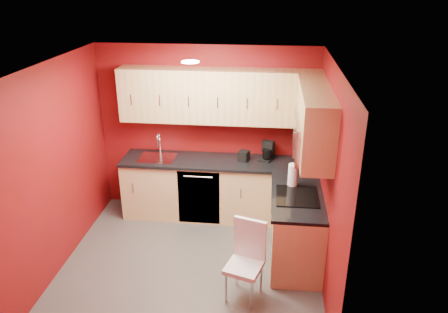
% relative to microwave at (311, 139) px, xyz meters
% --- Properties ---
extents(floor, '(3.20, 3.20, 0.00)m').
position_rel_microwave_xyz_m(floor, '(-1.39, -0.20, -1.66)').
color(floor, '#464441').
rests_on(floor, ground).
extents(ceiling, '(3.20, 3.20, 0.00)m').
position_rel_microwave_xyz_m(ceiling, '(-1.39, -0.20, 0.84)').
color(ceiling, white).
rests_on(ceiling, wall_back).
extents(wall_back, '(3.20, 0.00, 3.20)m').
position_rel_microwave_xyz_m(wall_back, '(-1.39, 1.30, -0.41)').
color(wall_back, maroon).
rests_on(wall_back, floor).
extents(wall_front, '(3.20, 0.00, 3.20)m').
position_rel_microwave_xyz_m(wall_front, '(-1.39, -1.70, -0.41)').
color(wall_front, maroon).
rests_on(wall_front, floor).
extents(wall_left, '(0.00, 3.00, 3.00)m').
position_rel_microwave_xyz_m(wall_left, '(-2.99, -0.20, -0.41)').
color(wall_left, maroon).
rests_on(wall_left, floor).
extents(wall_right, '(0.00, 3.00, 3.00)m').
position_rel_microwave_xyz_m(wall_right, '(0.21, -0.20, -0.41)').
color(wall_right, maroon).
rests_on(wall_right, floor).
extents(base_cabinets_back, '(2.80, 0.60, 0.87)m').
position_rel_microwave_xyz_m(base_cabinets_back, '(-1.19, 1.00, -1.22)').
color(base_cabinets_back, '#D9BE7C').
rests_on(base_cabinets_back, floor).
extents(base_cabinets_right, '(0.60, 1.30, 0.87)m').
position_rel_microwave_xyz_m(base_cabinets_right, '(-0.09, 0.05, -1.22)').
color(base_cabinets_right, '#D9BE7C').
rests_on(base_cabinets_right, floor).
extents(countertop_back, '(2.80, 0.63, 0.04)m').
position_rel_microwave_xyz_m(countertop_back, '(-1.19, 0.99, -0.77)').
color(countertop_back, black).
rests_on(countertop_back, base_cabinets_back).
extents(countertop_right, '(0.63, 1.27, 0.04)m').
position_rel_microwave_xyz_m(countertop_right, '(-0.11, 0.04, -0.77)').
color(countertop_right, black).
rests_on(countertop_right, base_cabinets_right).
extents(upper_cabinets_back, '(2.80, 0.35, 0.75)m').
position_rel_microwave_xyz_m(upper_cabinets_back, '(-1.19, 1.13, 0.17)').
color(upper_cabinets_back, tan).
rests_on(upper_cabinets_back, wall_back).
extents(upper_cabinets_right, '(0.35, 1.55, 0.75)m').
position_rel_microwave_xyz_m(upper_cabinets_right, '(0.03, 0.24, 0.23)').
color(upper_cabinets_right, tan).
rests_on(upper_cabinets_right, wall_right).
extents(microwave, '(0.42, 0.76, 0.42)m').
position_rel_microwave_xyz_m(microwave, '(0.00, 0.00, 0.00)').
color(microwave, silver).
rests_on(microwave, upper_cabinets_right).
extents(cooktop, '(0.50, 0.55, 0.01)m').
position_rel_microwave_xyz_m(cooktop, '(-0.11, 0.00, -0.74)').
color(cooktop, black).
rests_on(cooktop, countertop_right).
extents(sink, '(0.52, 0.42, 0.35)m').
position_rel_microwave_xyz_m(sink, '(-2.09, 1.00, -0.72)').
color(sink, silver).
rests_on(sink, countertop_back).
extents(dishwasher_front, '(0.60, 0.02, 0.82)m').
position_rel_microwave_xyz_m(dishwasher_front, '(-1.44, 0.71, -1.22)').
color(dishwasher_front, black).
rests_on(dishwasher_front, base_cabinets_back).
extents(downlight, '(0.20, 0.20, 0.01)m').
position_rel_microwave_xyz_m(downlight, '(-1.39, 0.10, 0.82)').
color(downlight, white).
rests_on(downlight, ceiling).
extents(coffee_maker, '(0.24, 0.27, 0.28)m').
position_rel_microwave_xyz_m(coffee_maker, '(-0.51, 1.08, -0.61)').
color(coffee_maker, black).
rests_on(coffee_maker, countertop_back).
extents(napkin_holder, '(0.18, 0.18, 0.15)m').
position_rel_microwave_xyz_m(napkin_holder, '(-0.83, 1.02, -0.68)').
color(napkin_holder, black).
rests_on(napkin_holder, countertop_back).
extents(paper_towel, '(0.22, 0.22, 0.29)m').
position_rel_microwave_xyz_m(paper_towel, '(-0.16, 0.29, -0.60)').
color(paper_towel, silver).
rests_on(paper_towel, countertop_right).
extents(dining_chair, '(0.47, 0.48, 0.92)m').
position_rel_microwave_xyz_m(dining_chair, '(-0.69, -0.77, -1.20)').
color(dining_chair, silver).
rests_on(dining_chair, floor).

